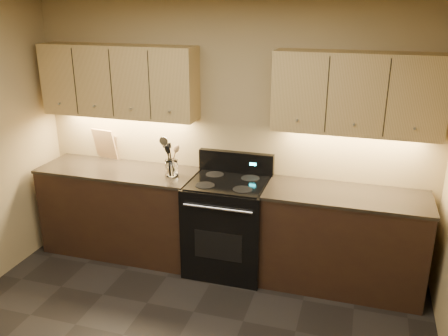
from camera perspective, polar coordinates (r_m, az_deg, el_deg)
The scene contains 14 objects.
wall_back at distance 4.69m, azimuth 0.68°, elevation 4.04°, with size 4.00×0.04×2.60m, color #9B875B.
counter_left at distance 5.12m, azimuth -12.26°, elevation -4.99°, with size 1.62×0.62×0.93m.
counter_right at distance 4.56m, azimuth 14.12°, elevation -8.41°, with size 1.46×0.62×0.93m.
stove at distance 4.68m, azimuth 0.50°, elevation -6.79°, with size 0.76×0.68×1.14m.
upper_cab_left at distance 4.87m, azimuth -12.55°, elevation 10.17°, with size 1.60×0.30×0.70m, color tan.
upper_cab_right at distance 4.26m, azimuth 15.73°, elevation 8.61°, with size 1.44×0.30×0.70m, color tan.
outlet_plate at distance 5.23m, azimuth -13.18°, elevation 3.12°, with size 0.09×0.01×0.12m, color #B2B5BA.
utensil_crock at distance 4.66m, azimuth -6.32°, elevation -0.04°, with size 0.17×0.17×0.16m.
cutting_board at distance 5.25m, azimuth -14.14°, elevation 2.81°, with size 0.27×0.02×0.34m, color tan.
wooden_spoon at distance 4.64m, azimuth -6.79°, elevation 1.04°, with size 0.06×0.06×0.29m, color tan, non-canonical shape.
black_spoon at distance 4.64m, azimuth -6.48°, elevation 1.29°, with size 0.06×0.06×0.33m, color black, non-canonical shape.
black_turner at distance 4.61m, azimuth -6.20°, elevation 1.13°, with size 0.08×0.08×0.32m, color black, non-canonical shape.
steel_spatula at distance 4.62m, azimuth -5.96°, elevation 1.28°, with size 0.08×0.08×0.34m, color silver, non-canonical shape.
steel_skimmer at distance 4.59m, azimuth -6.12°, elevation 1.38°, with size 0.09×0.09×0.37m, color silver, non-canonical shape.
Camera 1 is at (1.25, -2.34, 2.56)m, focal length 38.00 mm.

